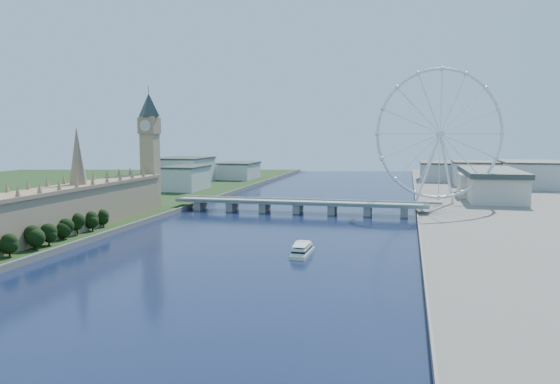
% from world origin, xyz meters
% --- Properties ---
extents(ground, '(2000.00, 2000.00, 0.00)m').
position_xyz_m(ground, '(0.00, 0.00, 0.00)').
color(ground, '#192446').
rests_on(ground, ground).
extents(parliament_range, '(24.00, 200.00, 70.00)m').
position_xyz_m(parliament_range, '(-128.00, 170.00, 18.48)').
color(parliament_range, tan).
rests_on(parliament_range, ground).
extents(big_ben, '(20.02, 20.02, 110.00)m').
position_xyz_m(big_ben, '(-128.00, 278.00, 66.57)').
color(big_ben, tan).
rests_on(big_ben, ground).
extents(westminster_bridge, '(220.00, 22.00, 9.50)m').
position_xyz_m(westminster_bridge, '(0.00, 300.00, 6.63)').
color(westminster_bridge, gray).
rests_on(westminster_bridge, ground).
extents(london_eye, '(113.60, 39.12, 124.30)m').
position_xyz_m(london_eye, '(119.98, 355.08, 67.52)').
color(london_eye, silver).
rests_on(london_eye, ground).
extents(county_hall, '(54.00, 144.00, 35.00)m').
position_xyz_m(county_hall, '(175.00, 430.00, 0.00)').
color(county_hall, beige).
rests_on(county_hall, ground).
extents(city_skyline, '(505.00, 280.00, 32.00)m').
position_xyz_m(city_skyline, '(39.22, 560.08, 16.96)').
color(city_skyline, beige).
rests_on(city_skyline, ground).
extents(tour_boat_near, '(10.07, 30.72, 6.68)m').
position_xyz_m(tour_boat_near, '(33.50, 135.26, 0.00)').
color(tour_boat_near, beige).
rests_on(tour_boat_near, ground).
extents(tour_boat_far, '(8.67, 30.57, 6.71)m').
position_xyz_m(tour_boat_far, '(35.80, 135.02, 0.00)').
color(tour_boat_far, beige).
rests_on(tour_boat_far, ground).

